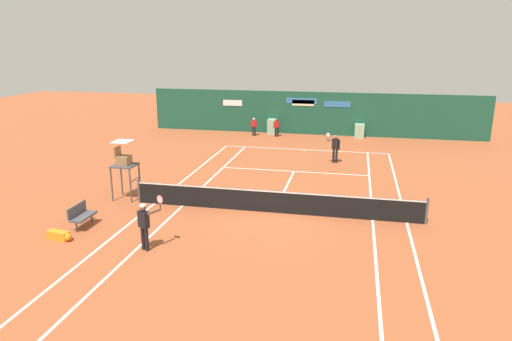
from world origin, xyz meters
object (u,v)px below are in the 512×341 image
at_px(tennis_ball_mid_court, 326,175).
at_px(ball_kid_left_post, 254,125).
at_px(equipment_bag, 60,236).
at_px(player_on_baseline, 335,146).
at_px(player_near_side, 145,223).
at_px(umpire_chair, 124,162).
at_px(player_bench, 81,214).
at_px(ball_kid_centre_post, 277,126).

bearing_deg(tennis_ball_mid_court, ball_kid_left_post, 121.74).
height_order(equipment_bag, player_on_baseline, player_on_baseline).
bearing_deg(player_near_side, umpire_chair, 148.10).
height_order(player_bench, tennis_ball_mid_court, player_bench).
xyz_separation_m(player_on_baseline, ball_kid_left_post, (-6.29, 6.79, -0.20)).
bearing_deg(ball_kid_left_post, equipment_bag, 77.42).
distance_m(player_bench, ball_kid_centre_post, 19.07).
bearing_deg(player_bench, ball_kid_left_post, 171.70).
xyz_separation_m(player_bench, ball_kid_centre_post, (4.41, 18.55, 0.27)).
distance_m(equipment_bag, player_near_side, 3.46).
xyz_separation_m(player_on_baseline, ball_kid_centre_post, (-4.58, 6.79, -0.20)).
distance_m(umpire_chair, ball_kid_left_post, 15.39).
height_order(player_bench, equipment_bag, player_bench).
height_order(umpire_chair, player_on_baseline, umpire_chair).
bearing_deg(ball_kid_centre_post, equipment_bag, 67.06).
bearing_deg(equipment_bag, player_on_baseline, 55.16).
bearing_deg(ball_kid_centre_post, tennis_ball_mid_court, 103.67).
relative_size(umpire_chair, player_near_side, 1.42).
relative_size(player_bench, tennis_ball_mid_court, 17.47).
bearing_deg(player_near_side, equipment_bag, -157.23).
xyz_separation_m(player_near_side, tennis_ball_mid_court, (5.41, 10.25, -0.96)).
height_order(equipment_bag, player_near_side, player_near_side).
xyz_separation_m(player_near_side, ball_kid_left_post, (-0.57, 19.92, -0.22)).
xyz_separation_m(equipment_bag, tennis_ball_mid_court, (8.77, 10.14, -0.13)).
distance_m(player_bench, ball_kid_left_post, 18.75).
height_order(player_bench, ball_kid_left_post, ball_kid_left_post).
bearing_deg(player_bench, tennis_ball_mid_court, 135.59).
distance_m(umpire_chair, equipment_bag, 4.92).
bearing_deg(umpire_chair, ball_kid_left_post, 170.30).
relative_size(ball_kid_centre_post, tennis_ball_mid_court, 19.90).
distance_m(umpire_chair, player_bench, 3.61).
relative_size(player_bench, equipment_bag, 1.18).
relative_size(ball_kid_left_post, tennis_ball_mid_court, 19.76).
relative_size(umpire_chair, ball_kid_left_post, 1.97).
relative_size(equipment_bag, player_near_side, 0.54).
height_order(umpire_chair, player_bench, umpire_chair).
bearing_deg(player_bench, ball_kid_centre_post, 166.62).
xyz_separation_m(equipment_bag, ball_kid_left_post, (2.78, 19.82, 0.61)).
height_order(player_bench, player_near_side, player_near_side).
height_order(ball_kid_centre_post, tennis_ball_mid_court, ball_kid_centre_post).
bearing_deg(ball_kid_left_post, player_near_side, 87.06).
height_order(equipment_bag, tennis_ball_mid_court, equipment_bag).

